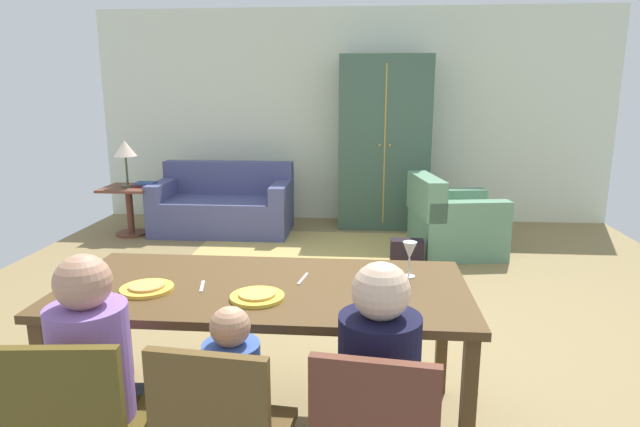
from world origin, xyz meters
name	(u,v)px	position (x,y,z in m)	size (l,w,h in m)	color
ground_plane	(338,307)	(0.00, 0.44, -0.01)	(6.61, 6.07, 0.02)	olive
back_wall	(351,117)	(0.00, 3.52, 1.35)	(6.61, 0.10, 2.70)	silver
dining_table	(265,298)	(-0.29, -1.17, 0.69)	(1.98, 0.91, 0.76)	#52391D
plate_near_man	(147,289)	(-0.83, -1.29, 0.77)	(0.25, 0.25, 0.02)	yellow
pizza_near_man	(147,286)	(-0.83, -1.29, 0.78)	(0.17, 0.17, 0.01)	tan
plate_near_child	(257,297)	(-0.29, -1.35, 0.77)	(0.25, 0.25, 0.02)	yellow
pizza_near_child	(257,294)	(-0.29, -1.35, 0.78)	(0.17, 0.17, 0.01)	gold
wine_glass	(410,252)	(0.43, -0.99, 0.89)	(0.07, 0.07, 0.19)	silver
fork	(202,286)	(-0.58, -1.22, 0.76)	(0.02, 0.15, 0.01)	silver
knife	(303,279)	(-0.11, -1.07, 0.76)	(0.01, 0.17, 0.01)	silver
person_man	(99,397)	(-0.84, -1.81, 0.51)	(0.30, 0.41, 1.11)	#324047
person_child	(237,423)	(-0.28, -1.81, 0.43)	(0.22, 0.30, 0.92)	#282D42
person_woman	(379,411)	(0.26, -1.81, 0.51)	(0.31, 0.41, 1.11)	#274443
area_rug	(316,254)	(-0.31, 1.83, 0.00)	(2.60, 1.80, 0.01)	tan
couch	(224,207)	(-1.51, 2.68, 0.30)	(1.62, 0.86, 0.82)	#4A4D7E
armchair	(451,223)	(1.11, 2.02, 0.32)	(0.99, 0.98, 0.82)	slate
armoire	(384,143)	(0.42, 3.13, 1.05)	(1.10, 0.59, 2.10)	#3D5B49
side_table	(129,204)	(-2.58, 2.43, 0.38)	(0.56, 0.56, 0.58)	brown
table_lamp	(125,150)	(-2.58, 2.43, 1.01)	(0.26, 0.26, 0.54)	#454A34
book_lower	(142,185)	(-2.43, 2.47, 0.59)	(0.22, 0.16, 0.03)	#A13A39
book_upper	(146,183)	(-2.37, 2.44, 0.62)	(0.22, 0.16, 0.03)	#2C4883
handbag	(407,253)	(0.62, 1.53, 0.13)	(0.32, 0.16, 0.26)	black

